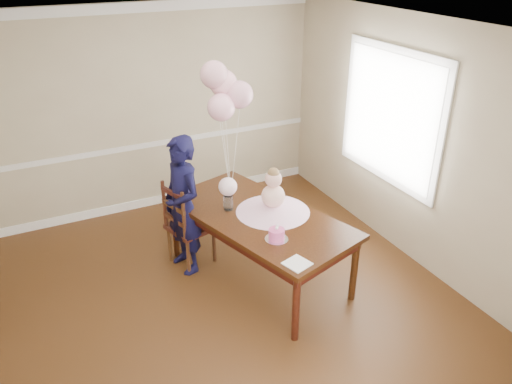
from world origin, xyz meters
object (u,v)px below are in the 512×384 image
Objects in this scene: birthday_cake at (277,234)px; woman at (183,206)px; dining_chair_seat at (191,227)px; dining_table_top at (259,217)px.

birthday_cake is 0.10× the size of woman.
woman is at bearing -156.89° from dining_chair_seat.
dining_table_top is 0.52m from birthday_cake.
dining_chair_seat is 0.36m from woman.
dining_chair_seat is at bearing 118.42° from woman.
dining_table_top is 13.33× the size of birthday_cake.
dining_table_top is at bearing 40.48° from woman.
birthday_cake is (-0.06, -0.50, 0.09)m from dining_table_top.
woman reaches higher than birthday_cake.
woman reaches higher than dining_chair_seat.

